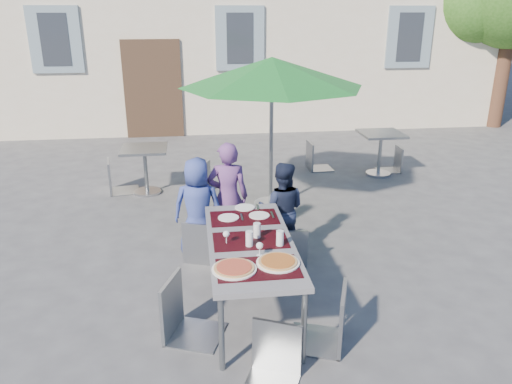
{
  "coord_description": "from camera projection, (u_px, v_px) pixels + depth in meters",
  "views": [
    {
      "loc": [
        -1.15,
        -4.19,
        2.81
      ],
      "look_at": [
        -0.48,
        0.96,
        0.91
      ],
      "focal_mm": 35.0,
      "sensor_mm": 36.0,
      "label": 1
    }
  ],
  "objects": [
    {
      "name": "child_0",
      "position": [
        198.0,
        207.0,
        5.91
      ],
      "size": [
        0.65,
        0.48,
        1.21
      ],
      "primitive_type": "imported",
      "rotation": [
        0.0,
        0.0,
        2.97
      ],
      "color": "#33428C",
      "rests_on": "ground"
    },
    {
      "name": "bg_chair_l_0",
      "position": [
        115.0,
        156.0,
        7.97
      ],
      "size": [
        0.52,
        0.52,
        1.03
      ],
      "color": "gray",
      "rests_on": "ground"
    },
    {
      "name": "chair_4",
      "position": [
        332.0,
        282.0,
        4.25
      ],
      "size": [
        0.6,
        0.6,
        1.05
      ],
      "color": "gray",
      "rests_on": "ground"
    },
    {
      "name": "bg_chair_l_1",
      "position": [
        316.0,
        139.0,
        9.15
      ],
      "size": [
        0.46,
        0.45,
        0.99
      ],
      "color": "gray",
      "rests_on": "ground"
    },
    {
      "name": "child_1",
      "position": [
        228.0,
        197.0,
        6.02
      ],
      "size": [
        0.52,
        0.36,
        1.37
      ],
      "primitive_type": "imported",
      "rotation": [
        0.0,
        0.0,
        3.07
      ],
      "color": "#623974",
      "rests_on": "ground"
    },
    {
      "name": "chair_1",
      "position": [
        228.0,
        226.0,
        5.66
      ],
      "size": [
        0.4,
        0.41,
        0.87
      ],
      "color": "gray",
      "rests_on": "ground"
    },
    {
      "name": "cafe_table_1",
      "position": [
        380.0,
        146.0,
        8.84
      ],
      "size": [
        0.73,
        0.73,
        0.78
      ],
      "color": "#AFB1B7",
      "rests_on": "ground"
    },
    {
      "name": "cafe_table_0",
      "position": [
        145.0,
        162.0,
        7.94
      ],
      "size": [
        0.71,
        0.71,
        0.76
      ],
      "color": "#AFB1B7",
      "rests_on": "ground"
    },
    {
      "name": "chair_3",
      "position": [
        181.0,
        274.0,
        4.38
      ],
      "size": [
        0.61,
        0.6,
        1.06
      ],
      "color": "#92999E",
      "rests_on": "ground"
    },
    {
      "name": "ground",
      "position": [
        315.0,
        307.0,
        5.01
      ],
      "size": [
        90.0,
        90.0,
        0.0
      ],
      "primitive_type": "plane",
      "color": "#424345",
      "rests_on": "ground"
    },
    {
      "name": "pizza_near_right",
      "position": [
        278.0,
        262.0,
        4.29
      ],
      "size": [
        0.38,
        0.38,
        0.03
      ],
      "color": "white",
      "rests_on": "dining_table"
    },
    {
      "name": "chair_0",
      "position": [
        202.0,
        216.0,
        5.75
      ],
      "size": [
        0.55,
        0.56,
        0.98
      ],
      "color": "gray",
      "rests_on": "ground"
    },
    {
      "name": "bg_chair_r_0",
      "position": [
        200.0,
        159.0,
        8.12
      ],
      "size": [
        0.51,
        0.51,
        0.89
      ],
      "color": "gray",
      "rests_on": "ground"
    },
    {
      "name": "bg_chair_r_1",
      "position": [
        395.0,
        145.0,
        9.07
      ],
      "size": [
        0.4,
        0.4,
        0.86
      ],
      "color": "gray",
      "rests_on": "ground"
    },
    {
      "name": "child_2",
      "position": [
        282.0,
        210.0,
        5.9
      ],
      "size": [
        0.63,
        0.45,
        1.17
      ],
      "primitive_type": "imported",
      "rotation": [
        0.0,
        0.0,
        2.9
      ],
      "color": "#181F36",
      "rests_on": "ground"
    },
    {
      "name": "patio_umbrella",
      "position": [
        272.0,
        73.0,
        6.83
      ],
      "size": [
        2.58,
        2.58,
        2.21
      ],
      "color": "#AFB1B7",
      "rests_on": "ground"
    },
    {
      "name": "pizza_near_left",
      "position": [
        234.0,
        268.0,
        4.19
      ],
      "size": [
        0.38,
        0.38,
        0.03
      ],
      "color": "white",
      "rests_on": "dining_table"
    },
    {
      "name": "chair_2",
      "position": [
        290.0,
        224.0,
        5.68
      ],
      "size": [
        0.41,
        0.42,
        0.89
      ],
      "color": "gray",
      "rests_on": "ground"
    },
    {
      "name": "chair_5",
      "position": [
        274.0,
        323.0,
        3.84
      ],
      "size": [
        0.54,
        0.55,
        0.93
      ],
      "color": "gray",
      "rests_on": "ground"
    },
    {
      "name": "glassware",
      "position": [
        258.0,
        237.0,
        4.63
      ],
      "size": [
        0.56,
        0.44,
        0.15
      ],
      "color": "silver",
      "rests_on": "dining_table"
    },
    {
      "name": "dining_table",
      "position": [
        250.0,
        246.0,
        4.75
      ],
      "size": [
        0.8,
        1.85,
        0.76
      ],
      "color": "#4D4D53",
      "rests_on": "ground"
    },
    {
      "name": "place_settings",
      "position": [
        245.0,
        213.0,
        5.34
      ],
      "size": [
        0.59,
        0.48,
        0.01
      ],
      "color": "white",
      "rests_on": "dining_table"
    }
  ]
}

